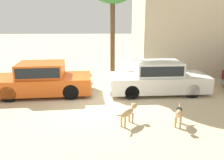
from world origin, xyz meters
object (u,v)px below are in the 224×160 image
(stray_dog_spotted, at_px, (129,112))
(stray_dog_tan, at_px, (179,113))
(parked_sedan_second, at_px, (158,78))
(parked_sedan_nearest, at_px, (43,79))

(stray_dog_spotted, height_order, stray_dog_tan, stray_dog_tan)
(stray_dog_spotted, bearing_deg, parked_sedan_second, 11.74)
(stray_dog_spotted, distance_m, stray_dog_tan, 1.56)
(parked_sedan_nearest, relative_size, parked_sedan_second, 0.97)
(parked_sedan_second, height_order, stray_dog_tan, parked_sedan_second)
(parked_sedan_second, relative_size, stray_dog_tan, 4.90)
(stray_dog_tan, bearing_deg, parked_sedan_nearest, -101.48)
(stray_dog_spotted, bearing_deg, parked_sedan_nearest, 88.22)
(parked_sedan_second, xyz_separation_m, stray_dog_spotted, (-1.65, -3.10, -0.30))
(parked_sedan_second, distance_m, stray_dog_tan, 3.31)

